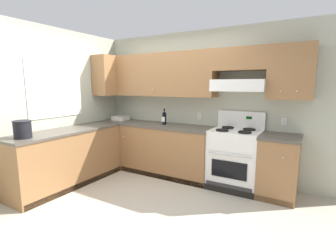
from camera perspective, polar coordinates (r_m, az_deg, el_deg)
The scene contains 9 objects.
ground_plane at distance 3.73m, azimuth -9.19°, elevation -16.56°, with size 7.04×7.04×0.00m, color #B2AA99.
wall_back at distance 4.46m, azimuth 7.04°, elevation 7.43°, with size 4.68×0.57×2.55m.
wall_left at distance 4.69m, azimuth -23.01°, elevation 5.19°, with size 0.47×4.00×2.55m.
counter_back_run at distance 4.53m, azimuth 0.96°, elevation -5.66°, with size 3.60×0.65×0.91m.
counter_left_run at distance 4.43m, azimuth -21.98°, elevation -6.70°, with size 0.63×1.91×0.91m.
stove at distance 4.12m, azimuth 14.93°, elevation -7.13°, with size 0.76×0.62×1.20m.
wine_bottle at distance 4.55m, azimuth -0.85°, elevation 1.96°, with size 0.07×0.08×0.32m.
bowl at distance 5.22m, azimuth -10.75°, elevation 1.65°, with size 0.30×0.25×0.08m.
bucket at distance 3.90m, azimuth -30.23°, elevation -0.59°, with size 0.24×0.24×0.24m.
Camera 1 is at (2.17, -2.57, 1.63)m, focal length 26.76 mm.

